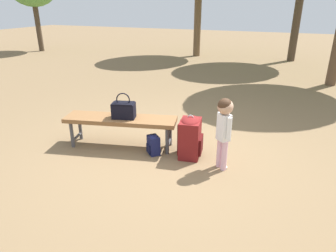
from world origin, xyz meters
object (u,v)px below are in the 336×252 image
(handbag, at_px, (124,109))
(backpack_small, at_px, (153,144))
(backpack_large, at_px, (190,136))
(child_standing, at_px, (224,123))
(park_bench, at_px, (121,121))

(handbag, distance_m, backpack_small, 0.64)
(backpack_large, bearing_deg, handbag, -175.92)
(child_standing, height_order, backpack_large, child_standing)
(backpack_small, bearing_deg, park_bench, 174.62)
(park_bench, distance_m, child_standing, 1.52)
(backpack_large, bearing_deg, park_bench, -175.39)
(park_bench, relative_size, handbag, 4.48)
(park_bench, distance_m, handbag, 0.19)
(park_bench, xyz_separation_m, backpack_large, (1.03, 0.08, -0.09))
(handbag, relative_size, child_standing, 0.39)
(child_standing, relative_size, backpack_small, 3.03)
(handbag, relative_size, backpack_large, 0.61)
(handbag, xyz_separation_m, child_standing, (1.45, -0.09, 0.05))
(backpack_small, bearing_deg, backpack_large, 15.27)
(handbag, height_order, child_standing, child_standing)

